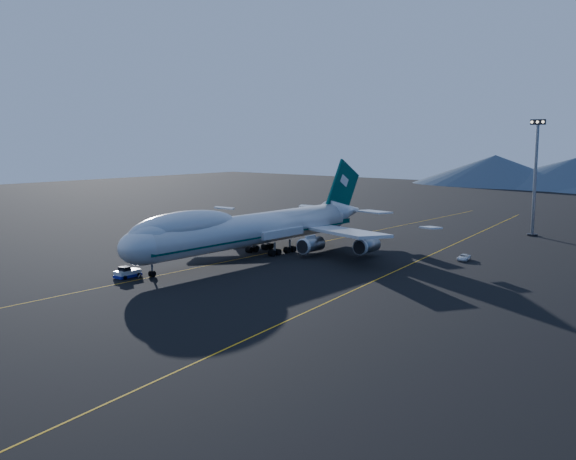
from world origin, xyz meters
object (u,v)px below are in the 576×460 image
Objects in this scene: service_van at (464,257)px; floodlight_mast at (535,177)px; boeing_747 at (254,228)px; pushback_tug at (128,274)px.

floodlight_mast is at bearing 80.52° from service_van.
boeing_747 is 2.50× the size of floodlight_mast.
boeing_747 is 15.48× the size of pushback_tug.
service_van is (38.86, 52.70, -0.03)m from pushback_tug.
floodlight_mast is (35.00, 65.65, 8.86)m from boeing_747.
floodlight_mast is at bearing 61.94° from boeing_747.
boeing_747 is 74.92m from floodlight_mast.
floodlight_mast reaches higher than pushback_tug.
service_van is 0.15× the size of floodlight_mast.
service_van is at bearing 51.97° from pushback_tug.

